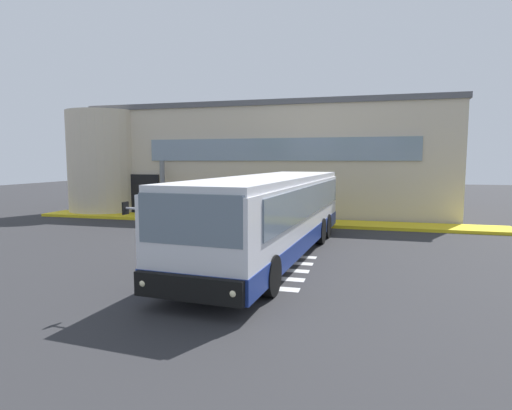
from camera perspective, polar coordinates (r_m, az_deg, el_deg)
ground_plane at (r=17.29m, az=-4.78°, el=-4.65°), size 80.00×90.00×0.02m
bay_paint_stripes at (r=12.77m, az=-2.64°, el=-8.46°), size 4.40×3.96×0.01m
terminal_building at (r=28.33m, az=1.81°, el=6.14°), size 22.52×13.80×6.46m
boarding_curb at (r=21.79m, az=-0.53°, el=-2.16°), size 24.72×2.00×0.15m
entry_support_column at (r=24.18m, az=-12.70°, el=2.33°), size 0.28×0.28×3.05m
bus_main_foreground at (r=13.91m, az=2.17°, el=-1.66°), size 3.84×11.97×2.70m
passenger_near_column at (r=23.53m, az=-11.36°, el=0.80°), size 0.46×0.43×1.68m
passenger_by_doorway at (r=23.05m, az=-8.39°, el=0.75°), size 0.47×0.41×1.68m
passenger_at_curb_edge at (r=22.58m, az=-5.44°, el=0.76°), size 0.59×0.39×1.68m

